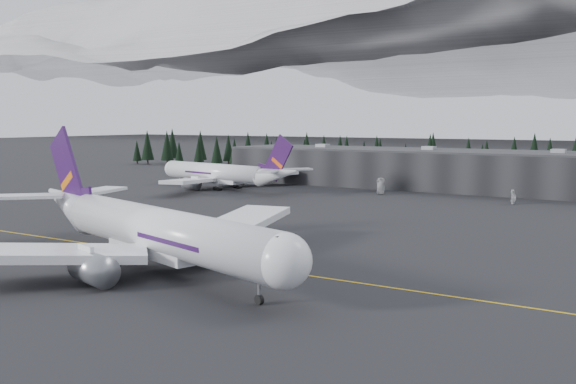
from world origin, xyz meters
The scene contains 8 objects.
ground centered at (0.00, 0.00, 0.00)m, with size 1400.00×1400.00×0.00m, color black.
taxiline centered at (0.00, -2.00, 0.01)m, with size 400.00×0.40×0.02m, color gold.
terminal centered at (0.00, 125.00, 6.30)m, with size 160.00×30.00×12.60m.
treeline centered at (0.00, 162.00, 7.50)m, with size 360.00×20.00×15.00m, color black.
jet_main centered at (-7.18, -9.91, 5.96)m, with size 70.27×63.65×21.14m.
jet_parked centered at (-64.31, 85.16, 5.11)m, with size 61.08×55.88×18.12m.
gse_vehicle_a centered at (-15.31, 98.23, 0.70)m, with size 2.32×5.04×1.40m, color #BABABC.
gse_vehicle_b centered at (23.98, 95.47, 0.68)m, with size 1.60×3.98×1.36m, color silver.
Camera 1 is at (61.79, -80.01, 22.08)m, focal length 40.00 mm.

